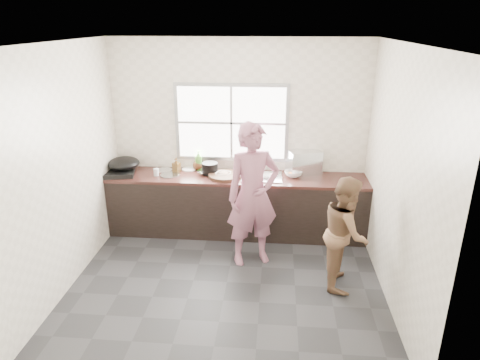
# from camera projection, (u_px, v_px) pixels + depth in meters

# --- Properties ---
(floor) EXTENTS (3.60, 3.20, 0.01)m
(floor) POSITION_uv_depth(u_px,v_px,m) (227.00, 282.00, 5.05)
(floor) COLOR #2A2A2D
(floor) RESTS_ON ground
(ceiling) EXTENTS (3.60, 3.20, 0.01)m
(ceiling) POSITION_uv_depth(u_px,v_px,m) (224.00, 42.00, 4.10)
(ceiling) COLOR silver
(ceiling) RESTS_ON wall_back
(wall_back) EXTENTS (3.60, 0.01, 2.70)m
(wall_back) POSITION_uv_depth(u_px,v_px,m) (239.00, 136.00, 6.07)
(wall_back) COLOR silver
(wall_back) RESTS_ON ground
(wall_left) EXTENTS (0.01, 3.20, 2.70)m
(wall_left) POSITION_uv_depth(u_px,v_px,m) (63.00, 170.00, 4.72)
(wall_left) COLOR beige
(wall_left) RESTS_ON ground
(wall_right) EXTENTS (0.01, 3.20, 2.70)m
(wall_right) POSITION_uv_depth(u_px,v_px,m) (398.00, 180.00, 4.43)
(wall_right) COLOR beige
(wall_right) RESTS_ON ground
(wall_front) EXTENTS (3.60, 0.01, 2.70)m
(wall_front) POSITION_uv_depth(u_px,v_px,m) (199.00, 251.00, 3.08)
(wall_front) COLOR beige
(wall_front) RESTS_ON ground
(cabinet) EXTENTS (3.60, 0.62, 0.82)m
(cabinet) POSITION_uv_depth(u_px,v_px,m) (237.00, 206.00, 6.11)
(cabinet) COLOR black
(cabinet) RESTS_ON floor
(countertop) EXTENTS (3.60, 0.64, 0.04)m
(countertop) POSITION_uv_depth(u_px,v_px,m) (237.00, 178.00, 5.96)
(countertop) COLOR #341A15
(countertop) RESTS_ON cabinet
(sink) EXTENTS (0.55, 0.45, 0.02)m
(sink) POSITION_uv_depth(u_px,v_px,m) (262.00, 177.00, 5.92)
(sink) COLOR silver
(sink) RESTS_ON countertop
(faucet) EXTENTS (0.02, 0.02, 0.30)m
(faucet) POSITION_uv_depth(u_px,v_px,m) (263.00, 162.00, 6.06)
(faucet) COLOR silver
(faucet) RESTS_ON countertop
(window_frame) EXTENTS (1.60, 0.05, 1.10)m
(window_frame) POSITION_uv_depth(u_px,v_px,m) (232.00, 123.00, 5.99)
(window_frame) COLOR #9EA0A5
(window_frame) RESTS_ON wall_back
(window_glazing) EXTENTS (1.50, 0.01, 1.00)m
(window_glazing) POSITION_uv_depth(u_px,v_px,m) (231.00, 123.00, 5.97)
(window_glazing) COLOR white
(window_glazing) RESTS_ON window_frame
(woman) EXTENTS (0.72, 0.60, 1.69)m
(woman) POSITION_uv_depth(u_px,v_px,m) (253.00, 200.00, 5.22)
(woman) COLOR #AB667D
(woman) RESTS_ON floor
(person_side) EXTENTS (0.55, 0.68, 1.32)m
(person_side) POSITION_uv_depth(u_px,v_px,m) (346.00, 232.00, 4.82)
(person_side) COLOR brown
(person_side) RESTS_ON floor
(cutting_board) EXTENTS (0.52, 0.52, 0.04)m
(cutting_board) POSITION_uv_depth(u_px,v_px,m) (225.00, 176.00, 5.91)
(cutting_board) COLOR black
(cutting_board) RESTS_ON countertop
(cleaver) EXTENTS (0.23, 0.22, 0.01)m
(cleaver) POSITION_uv_depth(u_px,v_px,m) (205.00, 172.00, 6.01)
(cleaver) COLOR #A7A8AE
(cleaver) RESTS_ON cutting_board
(bowl_mince) EXTENTS (0.25, 0.25, 0.05)m
(bowl_mince) POSITION_uv_depth(u_px,v_px,m) (223.00, 174.00, 5.96)
(bowl_mince) COLOR silver
(bowl_mince) RESTS_ON countertop
(bowl_crabs) EXTENTS (0.24, 0.24, 0.06)m
(bowl_crabs) POSITION_uv_depth(u_px,v_px,m) (293.00, 174.00, 5.94)
(bowl_crabs) COLOR white
(bowl_crabs) RESTS_ON countertop
(bowl_held) EXTENTS (0.24, 0.24, 0.07)m
(bowl_held) POSITION_uv_depth(u_px,v_px,m) (267.00, 176.00, 5.87)
(bowl_held) COLOR white
(bowl_held) RESTS_ON countertop
(black_pot) EXTENTS (0.28, 0.28, 0.16)m
(black_pot) POSITION_uv_depth(u_px,v_px,m) (210.00, 168.00, 6.02)
(black_pot) COLOR black
(black_pot) RESTS_ON countertop
(plate_food) EXTENTS (0.24, 0.24, 0.02)m
(plate_food) POSITION_uv_depth(u_px,v_px,m) (189.00, 169.00, 6.21)
(plate_food) COLOR white
(plate_food) RESTS_ON countertop
(bottle_green) EXTENTS (0.15, 0.15, 0.30)m
(bottle_green) POSITION_uv_depth(u_px,v_px,m) (198.00, 160.00, 6.15)
(bottle_green) COLOR #519A32
(bottle_green) RESTS_ON countertop
(bottle_brown_tall) EXTENTS (0.11, 0.11, 0.19)m
(bottle_brown_tall) POSITION_uv_depth(u_px,v_px,m) (176.00, 166.00, 6.09)
(bottle_brown_tall) COLOR #4C3213
(bottle_brown_tall) RESTS_ON countertop
(bottle_brown_short) EXTENTS (0.17, 0.17, 0.18)m
(bottle_brown_short) POSITION_uv_depth(u_px,v_px,m) (198.00, 164.00, 6.18)
(bottle_brown_short) COLOR #4B2812
(bottle_brown_short) RESTS_ON countertop
(glass_jar) EXTENTS (0.09, 0.09, 0.10)m
(glass_jar) POSITION_uv_depth(u_px,v_px,m) (156.00, 172.00, 5.96)
(glass_jar) COLOR #BABFC1
(glass_jar) RESTS_ON countertop
(burner) EXTENTS (0.48, 0.48, 0.06)m
(burner) POSITION_uv_depth(u_px,v_px,m) (120.00, 173.00, 6.01)
(burner) COLOR black
(burner) RESTS_ON countertop
(wok) EXTENTS (0.48, 0.48, 0.17)m
(wok) POSITION_uv_depth(u_px,v_px,m) (124.00, 163.00, 6.04)
(wok) COLOR black
(wok) RESTS_ON burner
(dish_rack) EXTENTS (0.52, 0.43, 0.33)m
(dish_rack) POSITION_uv_depth(u_px,v_px,m) (304.00, 162.00, 6.03)
(dish_rack) COLOR silver
(dish_rack) RESTS_ON countertop
(pot_lid_left) EXTENTS (0.31, 0.31, 0.01)m
(pot_lid_left) POSITION_uv_depth(u_px,v_px,m) (164.00, 170.00, 6.18)
(pot_lid_left) COLOR silver
(pot_lid_left) RESTS_ON countertop
(pot_lid_right) EXTENTS (0.36, 0.36, 0.01)m
(pot_lid_right) POSITION_uv_depth(u_px,v_px,m) (170.00, 175.00, 5.98)
(pot_lid_right) COLOR #A4A6AA
(pot_lid_right) RESTS_ON countertop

